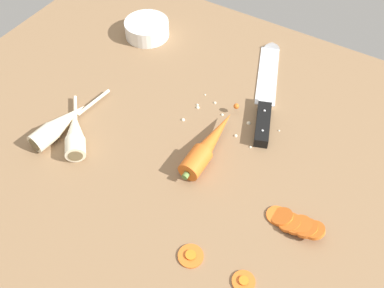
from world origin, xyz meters
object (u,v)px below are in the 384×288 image
at_px(carrot_slice_stack, 295,223).
at_px(carrot_slice_stray_mid, 244,281).
at_px(parsnip_front, 75,134).
at_px(prep_bowl, 147,28).
at_px(whole_carrot, 208,145).
at_px(parsnip_mid_left, 60,125).
at_px(chefs_knife, 267,85).
at_px(carrot_slice_stray_near, 191,255).

xyz_separation_m(carrot_slice_stack, carrot_slice_stray_mid, (-0.03, -0.13, -0.01)).
bearing_deg(parsnip_front, prep_bowl, 102.10).
height_order(whole_carrot, carrot_slice_stray_mid, whole_carrot).
bearing_deg(prep_bowl, whole_carrot, -37.77).
distance_m(parsnip_front, parsnip_mid_left, 0.04).
distance_m(chefs_knife, whole_carrot, 0.23).
xyz_separation_m(carrot_slice_stray_mid, prep_bowl, (-0.50, 0.45, 0.02)).
bearing_deg(chefs_knife, prep_bowl, 176.79).
bearing_deg(chefs_knife, whole_carrot, -95.30).
xyz_separation_m(parsnip_front, carrot_slice_stack, (0.45, 0.05, -0.01)).
bearing_deg(carrot_slice_stack, whole_carrot, 162.27).
distance_m(parsnip_mid_left, prep_bowl, 0.36).
distance_m(carrot_slice_stray_near, carrot_slice_stray_mid, 0.09).
relative_size(whole_carrot, carrot_slice_stray_mid, 5.76).
distance_m(parsnip_mid_left, carrot_slice_stray_mid, 0.47).
distance_m(chefs_knife, parsnip_front, 0.43).
bearing_deg(carrot_slice_stray_near, parsnip_front, 163.81).
bearing_deg(parsnip_mid_left, carrot_slice_stray_near, -14.86).
distance_m(parsnip_front, carrot_slice_stray_mid, 0.43).
distance_m(chefs_knife, carrot_slice_stack, 0.35).
distance_m(whole_carrot, carrot_slice_stray_mid, 0.27).
height_order(carrot_slice_stack, carrot_slice_stray_near, carrot_slice_stack).
bearing_deg(parsnip_front, whole_carrot, 25.16).
bearing_deg(carrot_slice_stack, parsnip_front, -174.18).
relative_size(carrot_slice_stray_near, prep_bowl, 0.39).
relative_size(carrot_slice_stray_mid, prep_bowl, 0.34).
bearing_deg(carrot_slice_stray_near, carrot_slice_stack, 48.72).
height_order(parsnip_front, carrot_slice_stray_mid, parsnip_front).
height_order(carrot_slice_stray_mid, prep_bowl, prep_bowl).
bearing_deg(carrot_slice_stack, carrot_slice_stray_mid, -102.24).
xyz_separation_m(whole_carrot, parsnip_mid_left, (-0.28, -0.11, -0.00)).
xyz_separation_m(chefs_knife, carrot_slice_stack, (0.19, -0.30, 0.00)).
bearing_deg(carrot_slice_stray_near, prep_bowl, 131.65).
relative_size(parsnip_front, carrot_slice_stack, 1.38).
distance_m(whole_carrot, carrot_slice_stray_near, 0.23).
bearing_deg(whole_carrot, carrot_slice_stray_mid, -48.12).
height_order(parsnip_front, carrot_slice_stray_near, parsnip_front).
xyz_separation_m(whole_carrot, parsnip_front, (-0.24, -0.11, -0.00)).
bearing_deg(parsnip_mid_left, prep_bowl, 95.50).
relative_size(chefs_knife, parsnip_mid_left, 1.62).
height_order(parsnip_front, carrot_slice_stack, parsnip_front).
xyz_separation_m(chefs_knife, carrot_slice_stray_mid, (0.16, -0.43, -0.00)).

